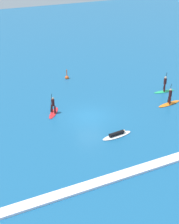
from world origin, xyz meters
TOP-DOWN VIEW (x-y plane):
  - ground_plane at (0.00, 0.00)m, footprint 120.00×120.00m
  - surfer_on_white_board at (0.57, -4.37)m, footprint 2.99×1.03m
  - surfer_on_red_board at (-2.94, 2.22)m, footprint 1.97×2.41m
  - surfer_on_green_board at (10.31, 1.67)m, footprint 2.66×0.90m
  - surfer_on_orange_board at (8.80, -1.19)m, footprint 3.00×1.04m
  - marker_buoy at (1.88, 10.28)m, footprint 0.49×0.49m
  - wave_crest at (0.00, -9.44)m, footprint 22.51×0.90m

SIDE VIEW (x-z plane):
  - ground_plane at x=0.00m, z-range 0.00..0.00m
  - wave_crest at x=0.00m, z-range 0.00..0.18m
  - surfer_on_white_board at x=0.57m, z-range -0.07..0.37m
  - marker_buoy at x=1.88m, z-range -0.49..0.83m
  - surfer_on_orange_board at x=8.80m, z-range -0.68..1.57m
  - surfer_on_red_board at x=-2.94m, z-range -0.57..1.52m
  - surfer_on_green_board at x=10.31m, z-range -0.59..1.75m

